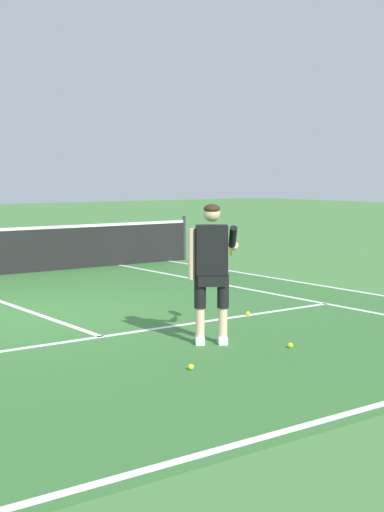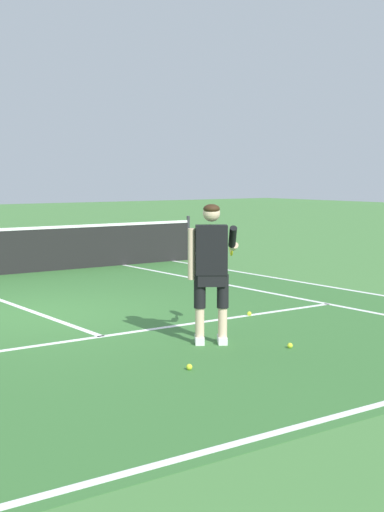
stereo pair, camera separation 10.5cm
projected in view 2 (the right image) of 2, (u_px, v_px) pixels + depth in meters
ground_plane at (37, 314)px, 11.12m from camera, size 80.00×80.00×0.00m
court_inner_surface at (60, 321)px, 10.51m from camera, size 10.98×10.77×0.00m
line_baseline at (329, 418)px, 6.33m from camera, size 10.98×0.10×0.01m
line_service at (102, 336)px, 9.53m from camera, size 8.23×0.10×0.01m
line_centre_service at (6, 302)px, 12.11m from camera, size 0.10×6.40×0.01m
line_singles_right at (277, 294)px, 12.90m from camera, size 0.10×10.37×0.01m
line_doubles_right at (332, 287)px, 13.71m from camera, size 0.10×10.37×0.01m
tennis_player at (212, 264)px, 9.04m from camera, size 1.08×0.87×1.71m
tennis_ball_near_feet at (290, 346)px, 8.89m from camera, size 0.07×0.07×0.07m
tennis_ball_by_baseline at (189, 367)px, 7.90m from camera, size 0.07×0.07×0.07m
tennis_ball_mid_court at (249, 314)px, 10.93m from camera, size 0.07×0.07×0.07m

